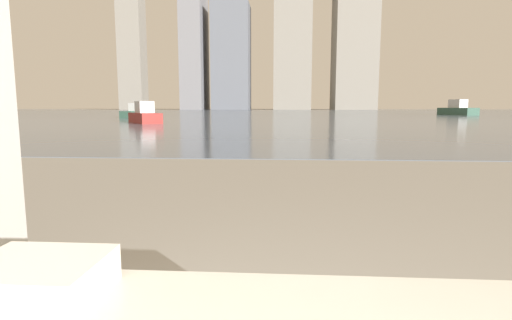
{
  "coord_description": "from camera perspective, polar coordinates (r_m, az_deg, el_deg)",
  "views": [
    {
      "loc": [
        0.27,
        0.15,
        0.91
      ],
      "look_at": [
        0.1,
        2.58,
        0.58
      ],
      "focal_mm": 28.0,
      "sensor_mm": 36.0,
      "label": 1
    }
  ],
  "objects": [
    {
      "name": "skyline_tower_1",
      "position": [
        122.29,
        -8.83,
        16.82
      ],
      "size": [
        6.19,
        12.94,
        41.21
      ],
      "color": "slate",
      "rests_on": "ground_plane"
    },
    {
      "name": "harbor_water",
      "position": [
        61.86,
        3.68,
        6.79
      ],
      "size": [
        180.0,
        110.0,
        0.01
      ],
      "color": "slate",
      "rests_on": "ground_plane"
    },
    {
      "name": "skyline_tower_3",
      "position": [
        120.49,
        5.28,
        19.57
      ],
      "size": [
        10.54,
        10.72,
        51.73
      ],
      "color": "gray",
      "rests_on": "ground_plane"
    },
    {
      "name": "harbor_boat_2",
      "position": [
        22.89,
        -15.61,
        6.16
      ],
      "size": [
        2.67,
        3.25,
        1.19
      ],
      "color": "maroon",
      "rests_on": "harbor_water"
    },
    {
      "name": "skyline_tower_4",
      "position": [
        122.38,
        13.99,
        19.86
      ],
      "size": [
        11.45,
        13.64,
        54.53
      ],
      "color": "gray",
      "rests_on": "ground_plane"
    },
    {
      "name": "harbor_boat_3",
      "position": [
        33.73,
        -16.63,
        6.5
      ],
      "size": [
        1.83,
        3.31,
        1.18
      ],
      "color": "#335647",
      "rests_on": "harbor_water"
    },
    {
      "name": "skyline_tower_2",
      "position": [
        119.66,
        -3.54,
        14.38
      ],
      "size": [
        10.66,
        10.37,
        29.94
      ],
      "color": "slate",
      "rests_on": "ground_plane"
    },
    {
      "name": "skyline_tower_0",
      "position": [
        129.61,
        -17.55,
        20.79
      ],
      "size": [
        6.94,
        6.13,
        62.28
      ],
      "color": "gray",
      "rests_on": "ground_plane"
    },
    {
      "name": "harbor_boat_0",
      "position": [
        47.79,
        26.84,
        6.45
      ],
      "size": [
        2.87,
        4.66,
        1.65
      ],
      "color": "#335647",
      "rests_on": "harbor_water"
    },
    {
      "name": "towel_stack",
      "position": [
        0.95,
        -28.76,
        -14.75
      ],
      "size": [
        0.26,
        0.22,
        0.08
      ],
      "color": "silver",
      "rests_on": "bathtub"
    }
  ]
}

